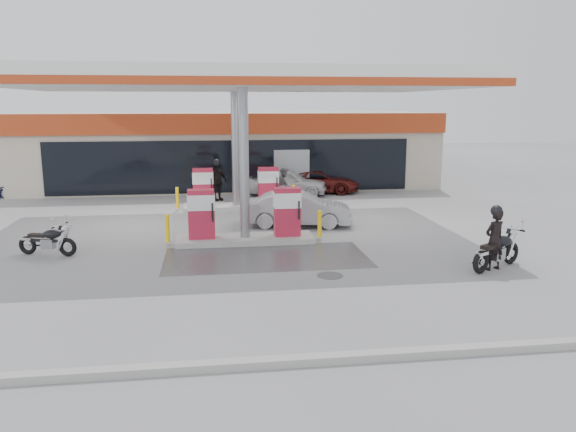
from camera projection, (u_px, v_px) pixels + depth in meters
name	position (u px, v px, depth m)	size (l,w,h in m)	color
ground	(250.00, 258.00, 16.58)	(90.00, 90.00, 0.00)	gray
wet_patch	(266.00, 258.00, 16.65)	(6.00, 3.00, 0.00)	#4C4C4F
drain_cover	(330.00, 275.00, 14.91)	(0.70, 0.70, 0.01)	#38383A
kerb	(278.00, 362.00, 9.77)	(28.00, 0.25, 0.15)	gray
store_building	(229.00, 148.00, 31.66)	(22.00, 8.22, 4.00)	#AEA392
canopy	(238.00, 82.00, 20.40)	(16.00, 10.02, 5.51)	silver
pump_island_near	(245.00, 221.00, 18.39)	(5.14, 1.30, 1.78)	#9E9E99
pump_island_far	(236.00, 193.00, 24.21)	(5.14, 1.30, 1.78)	#9E9E99
main_motorcycle	(497.00, 251.00, 15.48)	(1.91, 1.23, 1.09)	black
biker_main	(494.00, 240.00, 15.29)	(0.62, 0.41, 1.70)	black
parked_motorcycle	(48.00, 242.00, 16.81)	(1.84, 0.92, 0.97)	black
sedan_white	(287.00, 182.00, 27.69)	(1.57, 3.90, 1.33)	silver
attendant	(285.00, 185.00, 25.46)	(0.81, 0.63, 1.66)	slate
hatchback_silver	(298.00, 209.00, 20.82)	(1.37, 3.94, 1.30)	#9A9BA1
parked_car_left	(29.00, 185.00, 27.75)	(1.51, 3.70, 1.07)	#141943
parked_car_right	(320.00, 182.00, 28.73)	(1.85, 4.00, 1.11)	#5C1714
biker_walking	(217.00, 181.00, 26.20)	(1.08, 0.45, 1.84)	black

